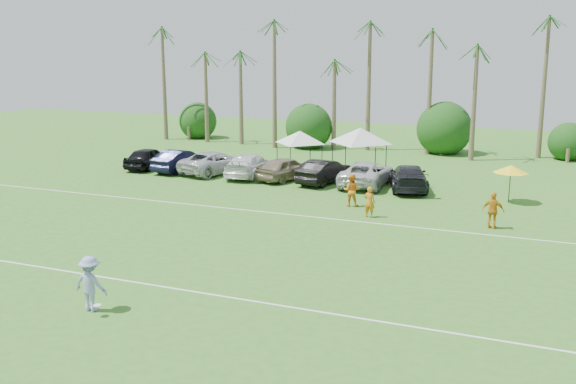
% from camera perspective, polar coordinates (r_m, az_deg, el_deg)
% --- Properties ---
extents(ground, '(120.00, 120.00, 0.00)m').
position_cam_1_polar(ground, '(24.33, -16.53, -9.18)').
color(ground, '#356D20').
rests_on(ground, ground).
extents(field_lines, '(80.00, 12.10, 0.01)m').
position_cam_1_polar(field_lines, '(30.57, -7.14, -4.28)').
color(field_lines, white).
rests_on(field_lines, ground).
extents(palm_tree_0, '(2.40, 2.40, 8.90)m').
position_cam_1_polar(palm_tree_0, '(66.41, -11.26, 11.09)').
color(palm_tree_0, brown).
rests_on(palm_tree_0, ground).
extents(palm_tree_1, '(2.40, 2.40, 9.90)m').
position_cam_1_polar(palm_tree_1, '(63.78, -7.46, 11.96)').
color(palm_tree_1, brown).
rests_on(palm_tree_1, ground).
extents(palm_tree_2, '(2.40, 2.40, 10.90)m').
position_cam_1_polar(palm_tree_2, '(61.46, -3.33, 12.84)').
color(palm_tree_2, brown).
rests_on(palm_tree_2, ground).
extents(palm_tree_3, '(2.40, 2.40, 11.90)m').
position_cam_1_polar(palm_tree_3, '(59.85, 0.22, 13.68)').
color(palm_tree_3, brown).
rests_on(palm_tree_3, ground).
extents(palm_tree_4, '(2.40, 2.40, 8.90)m').
position_cam_1_polar(palm_tree_4, '(58.46, 3.92, 11.15)').
color(palm_tree_4, brown).
rests_on(palm_tree_4, ground).
extents(palm_tree_5, '(2.40, 2.40, 9.90)m').
position_cam_1_polar(palm_tree_5, '(57.31, 7.81, 11.92)').
color(palm_tree_5, brown).
rests_on(palm_tree_5, ground).
extents(palm_tree_6, '(2.40, 2.40, 10.90)m').
position_cam_1_polar(palm_tree_6, '(56.42, 11.86, 12.64)').
color(palm_tree_6, brown).
rests_on(palm_tree_6, ground).
extents(palm_tree_7, '(2.40, 2.40, 11.90)m').
position_cam_1_polar(palm_tree_7, '(55.83, 16.05, 13.31)').
color(palm_tree_7, brown).
rests_on(palm_tree_7, ground).
extents(palm_tree_8, '(2.40, 2.40, 8.90)m').
position_cam_1_polar(palm_tree_8, '(55.46, 21.10, 10.30)').
color(palm_tree_8, brown).
rests_on(palm_tree_8, ground).
extents(bush_tree_0, '(4.00, 4.00, 4.00)m').
position_cam_1_polar(bush_tree_0, '(66.01, -8.39, 6.25)').
color(bush_tree_0, brown).
rests_on(bush_tree_0, ground).
extents(bush_tree_1, '(4.00, 4.00, 4.00)m').
position_cam_1_polar(bush_tree_1, '(60.45, 2.33, 5.81)').
color(bush_tree_1, brown).
rests_on(bush_tree_1, ground).
extents(bush_tree_2, '(4.00, 4.00, 4.00)m').
position_cam_1_polar(bush_tree_2, '(57.49, 13.69, 5.13)').
color(bush_tree_2, brown).
rests_on(bush_tree_2, ground).
extents(bush_tree_3, '(4.00, 4.00, 4.00)m').
position_cam_1_polar(bush_tree_3, '(56.87, 23.70, 4.36)').
color(bush_tree_3, brown).
rests_on(bush_tree_3, ground).
extents(sideline_player_a, '(0.64, 0.45, 1.68)m').
position_cam_1_polar(sideline_player_a, '(34.59, 7.26, -0.89)').
color(sideline_player_a, orange).
rests_on(sideline_player_a, ground).
extents(sideline_player_b, '(1.03, 0.87, 1.87)m').
position_cam_1_polar(sideline_player_b, '(36.94, 5.63, 0.15)').
color(sideline_player_b, orange).
rests_on(sideline_player_b, ground).
extents(sideline_player_c, '(1.14, 0.59, 1.86)m').
position_cam_1_polar(sideline_player_c, '(33.74, 17.78, -1.58)').
color(sideline_player_c, orange).
rests_on(sideline_player_c, ground).
extents(canopy_tent_left, '(4.10, 4.10, 3.32)m').
position_cam_1_polar(canopy_tent_left, '(48.68, 1.07, 5.45)').
color(canopy_tent_left, black).
rests_on(canopy_tent_left, ground).
extents(canopy_tent_right, '(4.81, 4.81, 3.90)m').
position_cam_1_polar(canopy_tent_right, '(46.71, 6.47, 5.70)').
color(canopy_tent_right, black).
rests_on(canopy_tent_right, ground).
extents(market_umbrella, '(2.02, 2.02, 2.26)m').
position_cam_1_polar(market_umbrella, '(39.56, 19.20, 1.94)').
color(market_umbrella, black).
rests_on(market_umbrella, ground).
extents(frisbee_player, '(1.29, 0.85, 1.95)m').
position_cam_1_polar(frisbee_player, '(23.11, -17.16, -7.80)').
color(frisbee_player, '#9299CF').
rests_on(frisbee_player, ground).
extents(parked_car_0, '(2.14, 4.84, 1.62)m').
position_cam_1_polar(parked_car_0, '(49.91, -12.29, 2.99)').
color(parked_car_0, black).
rests_on(parked_car_0, ground).
extents(parked_car_1, '(2.23, 5.07, 1.62)m').
position_cam_1_polar(parked_car_1, '(48.28, -9.57, 2.79)').
color(parked_car_1, black).
rests_on(parked_car_1, ground).
extents(parked_car_2, '(4.19, 6.34, 1.62)m').
position_cam_1_polar(parked_car_2, '(47.07, -6.46, 2.64)').
color(parked_car_2, '#BABABA').
rests_on(parked_car_2, ground).
extents(parked_car_3, '(2.61, 5.71, 1.62)m').
position_cam_1_polar(parked_car_3, '(45.66, -3.41, 2.39)').
color(parked_car_3, white).
rests_on(parked_car_3, ground).
extents(parked_car_4, '(3.34, 5.12, 1.62)m').
position_cam_1_polar(parked_car_4, '(44.37, -0.18, 2.12)').
color(parked_car_4, gray).
rests_on(parked_car_4, ground).
extents(parked_car_5, '(2.63, 5.15, 1.62)m').
position_cam_1_polar(parked_car_5, '(43.30, 3.25, 1.84)').
color(parked_car_5, black).
rests_on(parked_car_5, ground).
extents(parked_car_6, '(2.74, 5.85, 1.62)m').
position_cam_1_polar(parked_car_6, '(42.77, 6.99, 1.64)').
color(parked_car_6, silver).
rests_on(parked_car_6, ground).
extents(parked_car_7, '(3.71, 5.99, 1.62)m').
position_cam_1_polar(parked_car_7, '(41.92, 10.66, 1.29)').
color(parked_car_7, black).
rests_on(parked_car_7, ground).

